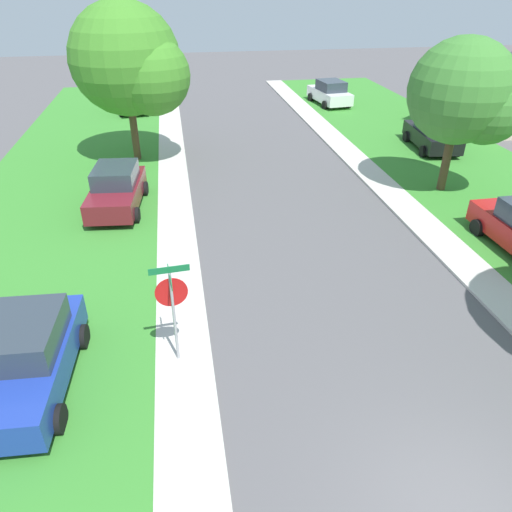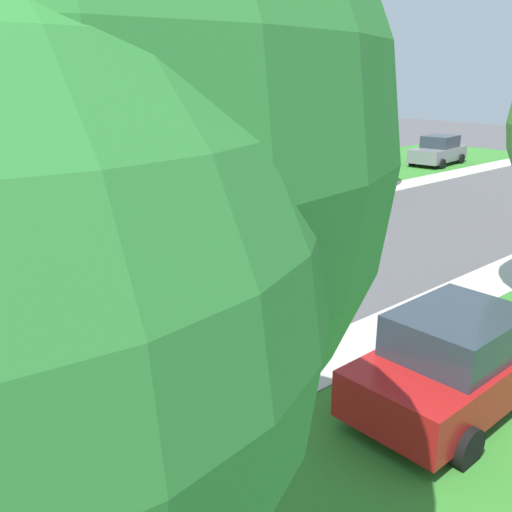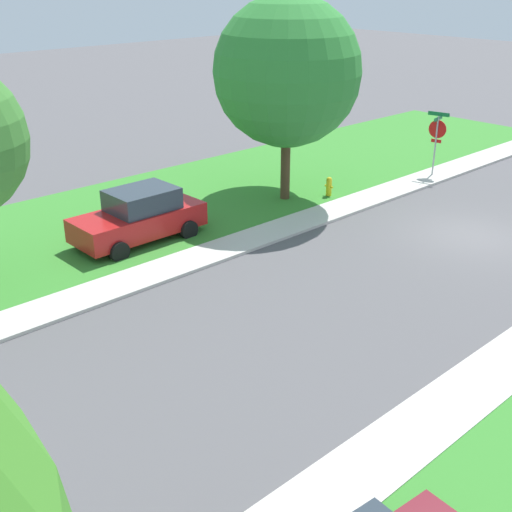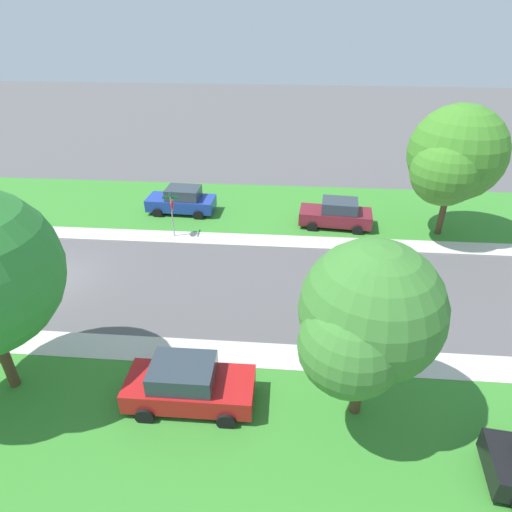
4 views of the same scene
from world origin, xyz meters
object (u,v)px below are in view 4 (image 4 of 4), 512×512
stop_sign_far_corner (172,208)px  tree_across_left (366,319)px  car_red_kerbside_mid (188,385)px  car_blue_across_road (182,201)px  tree_across_right (454,158)px  car_maroon_behind_trees (336,214)px

stop_sign_far_corner → tree_across_left: size_ratio=0.43×
car_red_kerbside_mid → car_blue_across_road: (-15.32, -3.79, 0.00)m
car_red_kerbside_mid → tree_across_right: bearing=138.3°
stop_sign_far_corner → tree_across_right: size_ratio=0.37×
car_blue_across_road → car_red_kerbside_mid: bearing=13.9°
stop_sign_far_corner → tree_across_right: tree_across_right is taller
stop_sign_far_corner → car_blue_across_road: stop_sign_far_corner is taller
car_maroon_behind_trees → car_blue_across_road: (-1.24, -9.81, 0.00)m
tree_across_left → car_maroon_behind_trees: bearing=177.7°
car_red_kerbside_mid → car_blue_across_road: size_ratio=0.98×
car_blue_across_road → tree_across_right: bearing=82.6°
car_maroon_behind_trees → car_red_kerbside_mid: same height
stop_sign_far_corner → tree_across_left: (12.11, 8.92, 2.26)m
car_maroon_behind_trees → car_blue_across_road: bearing=-97.2°
car_blue_across_road → tree_across_left: size_ratio=0.69×
car_maroon_behind_trees → tree_across_left: bearing=-2.3°
car_maroon_behind_trees → tree_across_right: 7.02m
tree_across_left → tree_across_right: size_ratio=0.85×
car_blue_across_road → tree_across_right: (2.03, 15.61, 3.87)m
stop_sign_far_corner → car_red_kerbside_mid: 12.49m
car_red_kerbside_mid → car_maroon_behind_trees: bearing=156.9°
car_maroon_behind_trees → car_red_kerbside_mid: bearing=-23.1°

